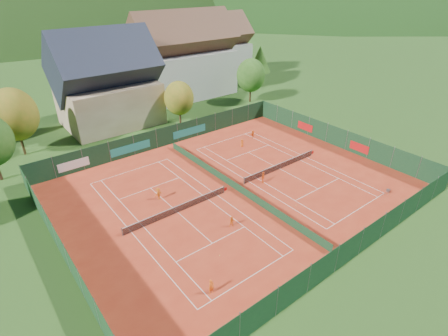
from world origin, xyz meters
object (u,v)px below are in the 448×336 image
player_right_far_a (242,143)px  player_right_far_b (253,134)px  ball_hopper (388,191)px  hotel_block_b (215,51)px  chalet (107,86)px  player_left_far (158,194)px  player_right_near (263,177)px  hotel_block_a (184,60)px  player_left_near (211,287)px  player_left_mid (232,222)px

player_right_far_a → player_right_far_b: player_right_far_b is taller
ball_hopper → player_right_far_b: (-1.38, 22.31, 0.04)m
hotel_block_b → player_right_far_b: hotel_block_b is taller
chalet → player_left_far: bearing=-101.5°
player_left_far → player_right_near: (12.10, -4.76, 0.02)m
hotel_block_a → player_left_near: bearing=-120.4°
player_left_near → player_right_near: (15.41, 10.12, 0.05)m
player_left_near → player_right_far_a: 28.25m
hotel_block_b → player_left_near: size_ratio=12.15×
hotel_block_a → player_left_near: 55.12m
chalet → player_right_near: bearing=-77.7°
ball_hopper → chalet: bearing=111.3°
player_left_near → player_left_far: 15.24m
hotel_block_a → player_right_near: size_ratio=14.27×
chalet → player_right_near: size_ratio=10.71×
ball_hopper → player_right_near: 14.81m
player_left_mid → hotel_block_b: bearing=77.4°
hotel_block_a → hotel_block_b: 16.14m
chalet → hotel_block_b: size_ratio=0.94×
hotel_block_a → player_left_far: hotel_block_a is taller
player_left_near → player_right_far_b: player_left_near is taller
player_left_near → player_right_far_a: size_ratio=1.20×
hotel_block_a → player_right_far_a: 29.27m
player_right_near → player_right_far_b: (8.37, 11.17, -0.16)m
player_left_near → player_right_far_a: (20.21, 19.73, -0.12)m
player_left_mid → hotel_block_a: bearing=85.9°
hotel_block_b → player_right_far_b: (-17.87, -33.94, -6.03)m
chalet → player_left_far: (-5.34, -26.34, -5.88)m
player_left_far → player_right_near: size_ratio=0.98×
hotel_block_a → ball_hopper: size_ratio=27.00×
hotel_block_a → player_left_far: size_ratio=14.57×
player_left_far → player_right_far_a: bearing=-176.5°
player_right_far_b → hotel_block_a: bearing=-111.1°
hotel_block_a → player_right_near: hotel_block_a is taller
chalet → ball_hopper: 45.76m
player_right_far_b → player_left_near: bearing=29.2°
player_left_mid → player_right_far_a: (13.41, 14.08, -0.04)m
chalet → player_left_mid: chalet is taller
player_right_far_a → player_left_far: bearing=26.3°
hotel_block_a → player_left_mid: hotel_block_a is taller
hotel_block_a → hotel_block_b: (14.00, 8.00, -0.76)m
ball_hopper → player_right_far_a: bearing=103.4°
player_left_near → ball_hopper: bearing=-2.9°
hotel_block_b → player_right_near: hotel_block_b is taller
player_left_mid → player_right_near: (8.61, 4.47, 0.13)m
hotel_block_a → player_right_far_a: size_ratio=18.24×
hotel_block_b → player_right_far_a: (-21.43, -35.49, -6.03)m
player_left_near → player_left_far: bearing=76.9°
player_left_far → player_right_near: 13.01m
player_right_far_a → player_right_far_b: bearing=-146.2°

